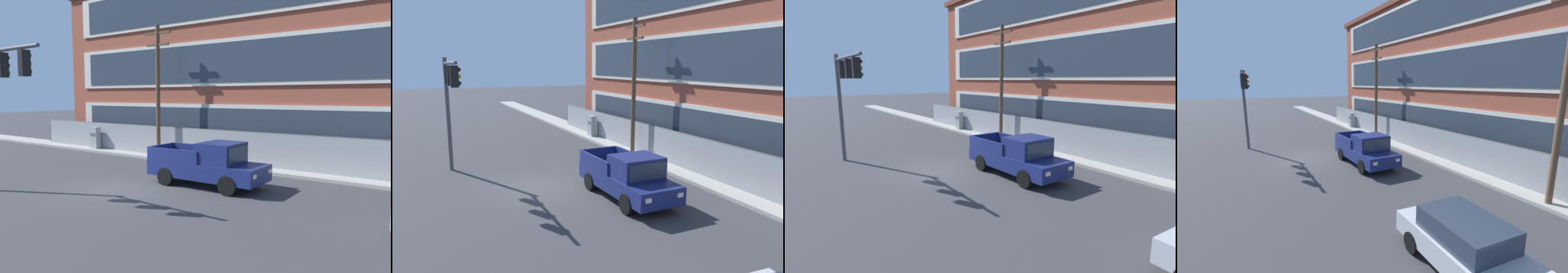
{
  "view_description": "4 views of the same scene",
  "coord_description": "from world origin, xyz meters",
  "views": [
    {
      "loc": [
        12.05,
        -10.76,
        3.94
      ],
      "look_at": [
        2.8,
        2.18,
        2.26
      ],
      "focal_mm": 35.0,
      "sensor_mm": 36.0,
      "label": 1
    },
    {
      "loc": [
        16.19,
        -5.0,
        5.57
      ],
      "look_at": [
        -1.44,
        3.13,
        1.88
      ],
      "focal_mm": 35.0,
      "sensor_mm": 36.0,
      "label": 2
    },
    {
      "loc": [
        13.6,
        -6.67,
        4.61
      ],
      "look_at": [
        1.63,
        1.67,
        1.84
      ],
      "focal_mm": 28.0,
      "sensor_mm": 36.0,
      "label": 3
    },
    {
      "loc": [
        17.06,
        -3.86,
        4.97
      ],
      "look_at": [
        3.8,
        2.99,
        1.92
      ],
      "focal_mm": 24.0,
      "sensor_mm": 36.0,
      "label": 4
    }
  ],
  "objects": [
    {
      "name": "pickup_truck_navy",
      "position": [
        3.01,
        2.92,
        0.94
      ],
      "size": [
        5.33,
        2.15,
        1.98
      ],
      "color": "navy",
      "rests_on": "ground"
    },
    {
      "name": "utility_pole_near_corner",
      "position": [
        -3.63,
        7.19,
        4.52
      ],
      "size": [
        2.02,
        0.26,
        8.28
      ],
      "color": "brown",
      "rests_on": "ground"
    },
    {
      "name": "sidewalk_building_side",
      "position": [
        0.0,
        7.62,
        0.08
      ],
      "size": [
        80.0,
        1.95,
        0.16
      ],
      "primitive_type": "cube",
      "color": "#9E9B93",
      "rests_on": "ground"
    },
    {
      "name": "electrical_cabinet",
      "position": [
        -9.87,
        7.35,
        0.86
      ],
      "size": [
        0.71,
        0.44,
        1.71
      ],
      "color": "#939993",
      "rests_on": "ground"
    },
    {
      "name": "ground_plane",
      "position": [
        0.0,
        0.0,
        0.0
      ],
      "size": [
        160.0,
        160.0,
        0.0
      ],
      "primitive_type": "plane",
      "color": "#38383A"
    },
    {
      "name": "chain_link_fence",
      "position": [
        2.97,
        7.78,
        1.03
      ],
      "size": [
        37.77,
        0.06,
        2.02
      ],
      "color": "gray",
      "rests_on": "ground"
    },
    {
      "name": "brick_mill_building",
      "position": [
        5.24,
        12.86,
        5.93
      ],
      "size": [
        38.51,
        9.14,
        11.83
      ],
      "color": "brown",
      "rests_on": "ground"
    }
  ]
}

